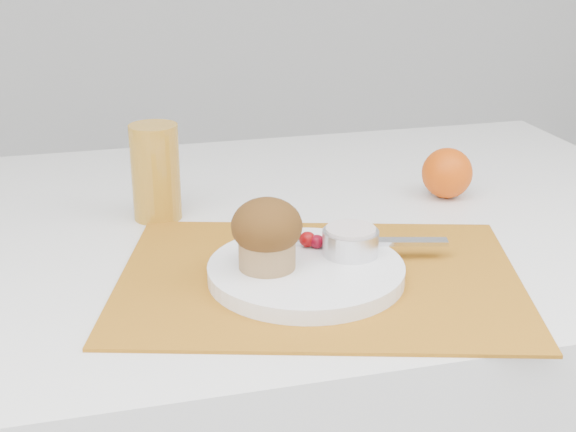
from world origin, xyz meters
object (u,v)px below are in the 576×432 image
object	(u,v)px
plate	(306,272)
muffin	(267,233)
juice_glass	(156,172)
orange	(447,173)

from	to	relation	value
plate	muffin	world-z (taller)	muffin
juice_glass	muffin	distance (m)	0.26
plate	orange	size ratio (longest dim) A/B	3.03
orange	muffin	distance (m)	0.39
orange	juice_glass	bearing A→B (deg)	176.98
plate	juice_glass	bearing A→B (deg)	119.67
plate	orange	bearing A→B (deg)	39.04
plate	juice_glass	size ratio (longest dim) A/B	1.70
plate	juice_glass	xyz separation A→B (m)	(-0.14, 0.25, 0.05)
muffin	orange	bearing A→B (deg)	34.49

